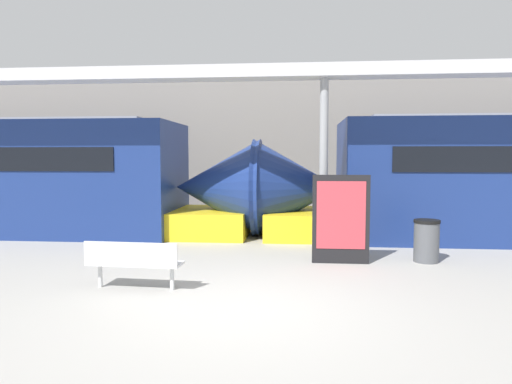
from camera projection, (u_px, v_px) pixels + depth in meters
ground_plane at (245, 308)px, 6.47m from camera, size 60.00×60.00×0.00m
station_wall at (277, 147)px, 16.26m from camera, size 56.00×0.20×5.00m
bench_near at (133, 260)px, 7.32m from camera, size 1.56×0.52×0.80m
trash_bin at (426, 241)px, 9.31m from camera, size 0.52×0.52×0.87m
poster_board at (341, 219)px, 9.13m from camera, size 1.14×0.07×1.79m
support_column_near at (324, 167)px, 10.00m from camera, size 0.19×0.19×3.85m
canopy_beam at (325, 71)px, 9.84m from camera, size 28.00×0.60×0.28m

